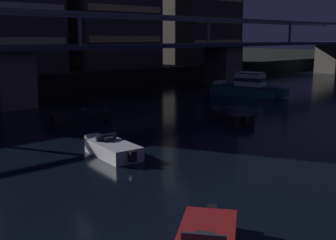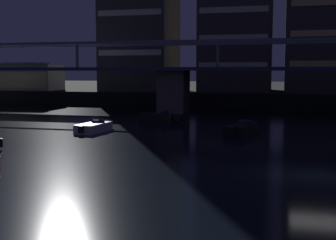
# 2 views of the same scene
# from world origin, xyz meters

# --- Properties ---
(river_bridge) EXTENTS (100.17, 6.40, 9.38)m
(river_bridge) POSITION_xyz_m (0.00, 34.31, 4.33)
(river_bridge) COLOR #605B51
(river_bridge) RESTS_ON ground
(tower_east_tall) EXTENTS (12.71, 12.25, 19.20)m
(tower_east_tall) POSITION_xyz_m (23.92, 48.59, 11.65)
(tower_east_tall) COLOR #38332D
(tower_east_tall) RESTS_ON far_riverbank
(cabin_cruiser_near_left) EXTENTS (4.71, 9.36, 2.79)m
(cabin_cruiser_near_left) POSITION_xyz_m (8.68, 24.21, 1.05)
(cabin_cruiser_near_left) COLOR #196066
(cabin_cruiser_near_left) RESTS_ON ground
(speedboat_near_right) EXTENTS (2.88, 5.16, 1.16)m
(speedboat_near_right) POSITION_xyz_m (-4.97, 15.36, 0.41)
(speedboat_near_right) COLOR black
(speedboat_near_right) RESTS_ON ground
(speedboat_mid_right) EXTENTS (2.20, 5.23, 1.16)m
(speedboat_mid_right) POSITION_xyz_m (-18.11, 13.27, 0.41)
(speedboat_mid_right) COLOR silver
(speedboat_mid_right) RESTS_ON ground
(speedboat_far_left) EXTENTS (5.21, 2.63, 1.16)m
(speedboat_far_left) POSITION_xyz_m (-14.59, 23.20, 0.41)
(speedboat_far_left) COLOR black
(speedboat_far_left) RESTS_ON ground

